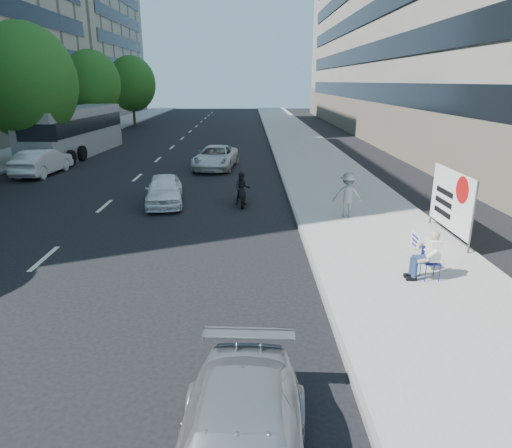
{
  "coord_description": "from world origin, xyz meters",
  "views": [
    {
      "loc": [
        -0.37,
        -10.8,
        5.07
      ],
      "look_at": [
        -0.17,
        0.79,
        1.43
      ],
      "focal_mm": 32.0,
      "sensor_mm": 36.0,
      "label": 1
    }
  ],
  "objects_px": {
    "white_sedan_near": "(164,190)",
    "white_sedan_mid": "(42,162)",
    "seated_protester": "(427,252)",
    "jogger": "(348,195)",
    "protest_banner": "(451,200)",
    "white_sedan_far": "(216,157)",
    "motorcycle": "(242,190)",
    "bus": "(75,132)"
  },
  "relations": [
    {
      "from": "jogger",
      "to": "white_sedan_mid",
      "type": "distance_m",
      "value": 17.89
    },
    {
      "from": "seated_protester",
      "to": "white_sedan_near",
      "type": "xyz_separation_m",
      "value": [
        -8.19,
        8.18,
        -0.24
      ]
    },
    {
      "from": "protest_banner",
      "to": "seated_protester",
      "type": "bearing_deg",
      "value": -120.83
    },
    {
      "from": "protest_banner",
      "to": "white_sedan_near",
      "type": "bearing_deg",
      "value": 154.28
    },
    {
      "from": "jogger",
      "to": "white_sedan_mid",
      "type": "relative_size",
      "value": 0.39
    },
    {
      "from": "motorcycle",
      "to": "white_sedan_far",
      "type": "bearing_deg",
      "value": 99.38
    },
    {
      "from": "seated_protester",
      "to": "white_sedan_mid",
      "type": "relative_size",
      "value": 0.3
    },
    {
      "from": "seated_protester",
      "to": "white_sedan_far",
      "type": "distance_m",
      "value": 17.89
    },
    {
      "from": "white_sedan_mid",
      "to": "motorcycle",
      "type": "height_order",
      "value": "white_sedan_mid"
    },
    {
      "from": "white_sedan_near",
      "to": "white_sedan_far",
      "type": "relative_size",
      "value": 0.77
    },
    {
      "from": "protest_banner",
      "to": "motorcycle",
      "type": "xyz_separation_m",
      "value": [
        -6.81,
        4.76,
        -0.76
      ]
    },
    {
      "from": "jogger",
      "to": "white_sedan_mid",
      "type": "xyz_separation_m",
      "value": [
        -15.37,
        9.15,
        -0.27
      ]
    },
    {
      "from": "bus",
      "to": "white_sedan_far",
      "type": "bearing_deg",
      "value": -24.0
    },
    {
      "from": "jogger",
      "to": "white_sedan_far",
      "type": "relative_size",
      "value": 0.35
    },
    {
      "from": "jogger",
      "to": "protest_banner",
      "type": "xyz_separation_m",
      "value": [
        2.82,
        -2.44,
        0.4
      ]
    },
    {
      "from": "white_sedan_near",
      "to": "white_sedan_mid",
      "type": "height_order",
      "value": "white_sedan_mid"
    },
    {
      "from": "motorcycle",
      "to": "white_sedan_mid",
      "type": "bearing_deg",
      "value": 147.06
    },
    {
      "from": "white_sedan_mid",
      "to": "jogger",
      "type": "bearing_deg",
      "value": 154.1
    },
    {
      "from": "bus",
      "to": "seated_protester",
      "type": "bearing_deg",
      "value": -48.82
    },
    {
      "from": "white_sedan_near",
      "to": "white_sedan_far",
      "type": "xyz_separation_m",
      "value": [
        1.62,
        8.45,
        0.04
      ]
    },
    {
      "from": "protest_banner",
      "to": "motorcycle",
      "type": "bearing_deg",
      "value": 145.09
    },
    {
      "from": "protest_banner",
      "to": "white_sedan_mid",
      "type": "relative_size",
      "value": 0.69
    },
    {
      "from": "seated_protester",
      "to": "jogger",
      "type": "distance_m",
      "value": 5.79
    },
    {
      "from": "seated_protester",
      "to": "jogger",
      "type": "height_order",
      "value": "jogger"
    },
    {
      "from": "seated_protester",
      "to": "jogger",
      "type": "xyz_separation_m",
      "value": [
        -0.85,
        5.73,
        0.13
      ]
    },
    {
      "from": "jogger",
      "to": "bus",
      "type": "bearing_deg",
      "value": -37.28
    },
    {
      "from": "jogger",
      "to": "white_sedan_near",
      "type": "height_order",
      "value": "jogger"
    },
    {
      "from": "seated_protester",
      "to": "white_sedan_near",
      "type": "height_order",
      "value": "seated_protester"
    },
    {
      "from": "jogger",
      "to": "motorcycle",
      "type": "height_order",
      "value": "jogger"
    },
    {
      "from": "jogger",
      "to": "white_sedan_far",
      "type": "height_order",
      "value": "jogger"
    },
    {
      "from": "white_sedan_mid",
      "to": "white_sedan_far",
      "type": "height_order",
      "value": "white_sedan_mid"
    },
    {
      "from": "seated_protester",
      "to": "bus",
      "type": "height_order",
      "value": "bus"
    },
    {
      "from": "white_sedan_mid",
      "to": "white_sedan_far",
      "type": "relative_size",
      "value": 0.91
    },
    {
      "from": "jogger",
      "to": "motorcycle",
      "type": "relative_size",
      "value": 0.83
    },
    {
      "from": "jogger",
      "to": "white_sedan_far",
      "type": "distance_m",
      "value": 12.31
    },
    {
      "from": "white_sedan_near",
      "to": "white_sedan_mid",
      "type": "relative_size",
      "value": 0.84
    },
    {
      "from": "white_sedan_near",
      "to": "motorcycle",
      "type": "relative_size",
      "value": 1.82
    },
    {
      "from": "white_sedan_far",
      "to": "motorcycle",
      "type": "xyz_separation_m",
      "value": [
        1.72,
        -8.58,
        -0.04
      ]
    },
    {
      "from": "seated_protester",
      "to": "white_sedan_mid",
      "type": "distance_m",
      "value": 22.01
    },
    {
      "from": "protest_banner",
      "to": "white_sedan_mid",
      "type": "bearing_deg",
      "value": 147.5
    },
    {
      "from": "jogger",
      "to": "white_sedan_near",
      "type": "distance_m",
      "value": 7.74
    },
    {
      "from": "jogger",
      "to": "protest_banner",
      "type": "height_order",
      "value": "protest_banner"
    }
  ]
}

